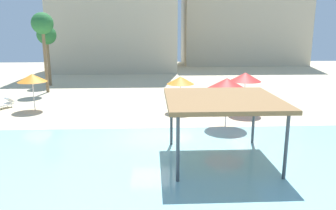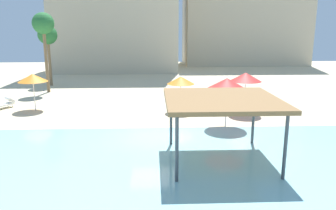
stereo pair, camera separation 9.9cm
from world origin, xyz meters
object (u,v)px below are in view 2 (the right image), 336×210
at_px(beach_umbrella_orange_1, 33,78).
at_px(palm_tree_1, 43,26).
at_px(shade_pavilion, 222,101).
at_px(lounge_chair_1, 3,104).
at_px(palm_tree_0, 48,36).
at_px(beach_umbrella_red_0, 227,84).
at_px(beach_umbrella_orange_2, 181,80).
at_px(beach_umbrella_red_3, 246,77).

height_order(beach_umbrella_orange_1, palm_tree_1, palm_tree_1).
distance_m(shade_pavilion, palm_tree_1, 21.12).
height_order(lounge_chair_1, palm_tree_0, palm_tree_0).
height_order(beach_umbrella_red_0, palm_tree_1, palm_tree_1).
relative_size(beach_umbrella_orange_2, palm_tree_0, 0.41).
bearing_deg(beach_umbrella_red_3, beach_umbrella_orange_2, 169.39).
relative_size(beach_umbrella_orange_2, beach_umbrella_red_3, 0.87).
bearing_deg(shade_pavilion, beach_umbrella_red_3, 68.07).
xyz_separation_m(beach_umbrella_red_0, lounge_chair_1, (-15.32, 5.36, -2.30)).
distance_m(shade_pavilion, palm_tree_0, 24.42).
relative_size(beach_umbrella_orange_1, palm_tree_0, 0.43).
bearing_deg(beach_umbrella_orange_1, beach_umbrella_red_0, -20.75).
bearing_deg(palm_tree_0, lounge_chair_1, -93.35).
distance_m(beach_umbrella_red_3, palm_tree_1, 18.31).
bearing_deg(beach_umbrella_red_3, beach_umbrella_red_0, -121.89).
distance_m(beach_umbrella_orange_1, palm_tree_0, 10.86).
relative_size(beach_umbrella_red_0, beach_umbrella_orange_2, 1.20).
xyz_separation_m(beach_umbrella_orange_2, palm_tree_0, (-12.37, 11.22, 2.73)).
distance_m(beach_umbrella_orange_2, palm_tree_0, 16.92).
bearing_deg(beach_umbrella_red_0, beach_umbrella_orange_2, 120.53).
height_order(shade_pavilion, beach_umbrella_red_0, beach_umbrella_red_0).
bearing_deg(beach_umbrella_orange_2, beach_umbrella_red_0, -59.47).
distance_m(shade_pavilion, beach_umbrella_orange_2, 9.14).
bearing_deg(lounge_chair_1, beach_umbrella_red_3, 111.89).
xyz_separation_m(shade_pavilion, beach_umbrella_red_0, (1.33, 5.05, -0.09)).
relative_size(shade_pavilion, beach_umbrella_red_0, 1.64).
relative_size(beach_umbrella_red_3, lounge_chair_1, 1.45).
xyz_separation_m(beach_umbrella_orange_1, palm_tree_0, (-1.90, 10.37, 2.61)).
height_order(shade_pavilion, beach_umbrella_orange_1, shade_pavilion).
distance_m(beach_umbrella_red_0, beach_umbrella_orange_2, 4.68).
relative_size(shade_pavilion, beach_umbrella_red_3, 1.72).
bearing_deg(beach_umbrella_orange_1, shade_pavilion, -40.74).
relative_size(shade_pavilion, palm_tree_1, 0.68).
height_order(beach_umbrella_orange_2, palm_tree_0, palm_tree_0).
xyz_separation_m(beach_umbrella_orange_1, beach_umbrella_orange_2, (10.48, -0.85, -0.12)).
xyz_separation_m(shade_pavilion, palm_tree_0, (-13.41, 20.28, 2.22)).
xyz_separation_m(beach_umbrella_red_3, palm_tree_1, (-15.91, 8.40, 3.42)).
bearing_deg(beach_umbrella_red_0, palm_tree_1, 140.21).
distance_m(beach_umbrella_red_3, palm_tree_0, 20.75).
xyz_separation_m(beach_umbrella_red_0, palm_tree_1, (-13.92, 11.59, 3.33)).
bearing_deg(palm_tree_0, palm_tree_1, -77.24).
height_order(beach_umbrella_orange_2, palm_tree_1, palm_tree_1).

